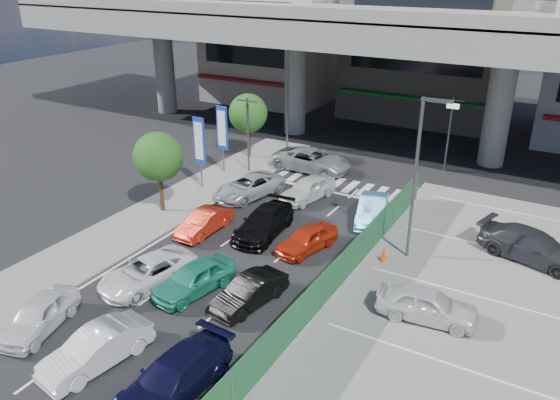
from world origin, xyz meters
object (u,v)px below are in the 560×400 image
Objects in this scene: traffic_light_left at (248,117)px; signboard_far at (222,130)px; street_lamp_left at (290,87)px; sedan_black_mid at (264,222)px; parked_sedan_white at (427,304)px; hatch_white_back_mid at (96,349)px; traffic_light_right at (451,116)px; van_white_back_left at (39,315)px; street_lamp_right at (420,167)px; taxi_orange_right at (307,239)px; crossing_wagon_silver at (312,160)px; signboard_near at (199,143)px; tree_far at (248,113)px; hatch_black_mid_right at (250,292)px; sedan_white_front_mid at (308,189)px; taxi_teal_mid at (194,278)px; wagon_silver_front_left at (249,186)px; traffic_cone at (384,254)px; tree_near at (158,157)px; parked_sedan_dgrey at (532,246)px; minivan_navy_back at (173,378)px; taxi_orange_left at (204,222)px; kei_truck_front_right at (372,210)px; sedan_white_mid_left at (148,272)px.

traffic_light_left is 1.11× the size of signboard_far.
sedan_black_mid is (5.92, -13.47, -4.08)m from street_lamp_left.
hatch_white_back_mid is at bearing 125.54° from parked_sedan_white.
traffic_light_right reaches higher than van_white_back_left.
street_lamp_right reaches higher than taxi_orange_right.
crossing_wagon_silver reaches higher than sedan_black_mid.
tree_far is (-0.60, 6.51, 0.32)m from signboard_near.
signboard_far is at bearing 161.32° from street_lamp_right.
traffic_light_right reaches higher than signboard_far.
sedan_white_front_mid reaches higher than hatch_black_mid_right.
taxi_teal_mid is 0.85× the size of wagon_silver_front_left.
van_white_back_left reaches higher than traffic_cone.
tree_near reaches higher than sedan_black_mid.
tree_far is 21.15m from parked_sedan_dgrey.
parked_sedan_dgrey reaches higher than hatch_black_mid_right.
street_lamp_right reaches higher than hatch_black_mid_right.
hatch_black_mid_right is 0.93× the size of sedan_white_front_mid.
parked_sedan_white is (9.46, 3.04, 0.06)m from taxi_teal_mid.
parked_sedan_white is (6.18, 8.35, 0.06)m from minivan_navy_back.
traffic_light_left reaches higher than traffic_cone.
taxi_orange_right is (2.55, 5.86, -0.07)m from taxi_teal_mid.
taxi_orange_left is (4.52, -11.41, -2.77)m from tree_far.
signboard_far reaches higher than taxi_orange_left.
street_lamp_left reaches higher than parked_sedan_dgrey.
tree_far is at bearing 150.42° from street_lamp_right.
signboard_far is 5.11m from wagon_silver_front_left.
taxi_orange_left is (3.92, -4.90, -2.45)m from signboard_near.
tree_far is at bearing 140.14° from kei_truck_front_right.
tree_far is at bearing 94.36° from tree_near.
street_lamp_left reaches higher than hatch_white_back_mid.
van_white_back_left is (2.38, -18.94, -3.28)m from traffic_light_left.
street_lamp_left is 1.73× the size of sedan_white_mid_left.
taxi_teal_mid is 16.37m from crossing_wagon_silver.
van_white_back_left is at bearing -95.31° from sedan_white_mid_left.
parked_sedan_white is (13.18, -7.13, 0.09)m from wagon_silver_front_left.
traffic_light_left reaches higher than hatch_white_back_mid.
hatch_black_mid_right is at bearing -36.87° from taxi_orange_left.
signboard_far is 1.26× the size of taxi_orange_left.
signboard_far is 7.03m from tree_near.
kei_truck_front_right is at bearing -25.31° from tree_far.
taxi_orange_left is (-0.94, 5.40, -0.03)m from sedan_white_mid_left.
tree_near is 1.15× the size of kei_truck_front_right.
tree_near reaches higher than crossing_wagon_silver.
minivan_navy_back is (3.37, 0.23, 0.00)m from hatch_white_back_mid.
signboard_far reaches higher than sedan_black_mid.
sedan_black_mid is (-0.23, 6.28, 0.00)m from taxi_teal_mid.
taxi_teal_mid is at bearing -54.18° from signboard_near.
parked_sedan_dgrey reaches higher than minivan_navy_back.
taxi_orange_left is at bearing 112.37° from sedan_white_mid_left.
tree_far is at bearing 149.17° from taxi_orange_right.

